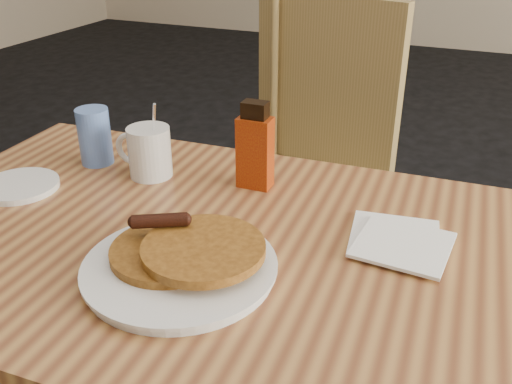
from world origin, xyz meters
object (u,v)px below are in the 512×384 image
Objects in this scene: blue_tumbler at (95,136)px; coffee_mug at (148,151)px; main_table at (191,254)px; syrup_bottle at (255,148)px; chair_main_far at (313,147)px; pancake_plate at (182,261)px.

coffee_mug is at bearing -4.20° from blue_tumbler.
syrup_bottle is (0.03, 0.21, 0.13)m from main_table.
main_table is 6.81× the size of syrup_bottle.
coffee_mug reaches higher than main_table.
blue_tumbler is at bearing -105.49° from chair_main_far.
main_table is at bearing 113.21° from pancake_plate.
coffee_mug is at bearing 130.08° from pancake_plate.
pancake_plate is 2.45× the size of blue_tumbler.
pancake_plate is 0.48m from blue_tumbler.
coffee_mug is 0.94× the size of syrup_bottle.
chair_main_far is at bearing 61.20° from blue_tumbler.
coffee_mug is (-0.23, 0.28, 0.04)m from pancake_plate.
pancake_plate reaches higher than main_table.
coffee_mug is 0.14m from blue_tumbler.
blue_tumbler is (-0.14, 0.01, 0.01)m from coffee_mug.
syrup_bottle is at bearing -10.27° from coffee_mug.
blue_tumbler is at bearing 151.00° from main_table.
main_table is at bearing -62.77° from coffee_mug.
chair_main_far is at bearing 94.04° from pancake_plate.
chair_main_far is (-0.02, 0.75, -0.09)m from main_table.
main_table is 7.26× the size of coffee_mug.
main_table is at bearing -75.55° from chair_main_far.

